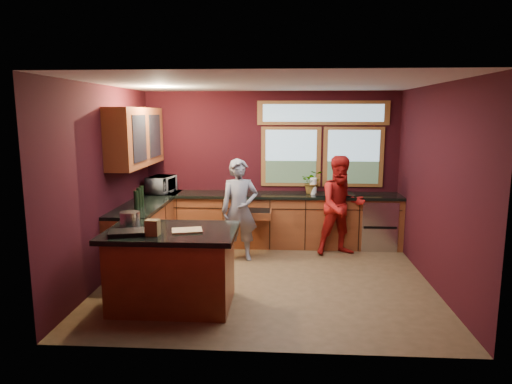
# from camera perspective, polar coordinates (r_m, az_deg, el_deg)

# --- Properties ---
(floor) EXTENTS (4.50, 4.50, 0.00)m
(floor) POSITION_cam_1_polar(r_m,az_deg,el_deg) (6.56, 1.30, -10.82)
(floor) COLOR brown
(floor) RESTS_ON ground
(room_shell) EXTENTS (4.52, 4.02, 2.71)m
(room_shell) POSITION_cam_1_polar(r_m,az_deg,el_deg) (6.54, -3.78, 5.28)
(room_shell) COLOR black
(room_shell) RESTS_ON ground
(back_counter) EXTENTS (4.50, 0.64, 0.93)m
(back_counter) POSITION_cam_1_polar(r_m,az_deg,el_deg) (8.05, 3.23, -3.48)
(back_counter) COLOR brown
(back_counter) RESTS_ON floor
(left_counter) EXTENTS (0.64, 2.30, 0.93)m
(left_counter) POSITION_cam_1_polar(r_m,az_deg,el_deg) (7.55, -13.40, -4.61)
(left_counter) COLOR brown
(left_counter) RESTS_ON floor
(island) EXTENTS (1.55, 1.05, 0.95)m
(island) POSITION_cam_1_polar(r_m,az_deg,el_deg) (5.66, -10.40, -9.26)
(island) COLOR brown
(island) RESTS_ON floor
(person_grey) EXTENTS (0.66, 0.51, 1.62)m
(person_grey) POSITION_cam_1_polar(r_m,az_deg,el_deg) (7.19, -2.08, -2.28)
(person_grey) COLOR slate
(person_grey) RESTS_ON floor
(person_red) EXTENTS (0.93, 0.81, 1.64)m
(person_red) POSITION_cam_1_polar(r_m,az_deg,el_deg) (7.60, 10.63, -1.70)
(person_red) COLOR #A81613
(person_red) RESTS_ON floor
(microwave) EXTENTS (0.46, 0.59, 0.30)m
(microwave) POSITION_cam_1_polar(r_m,az_deg,el_deg) (8.18, -11.75, 0.92)
(microwave) COLOR #999999
(microwave) RESTS_ON left_counter
(potted_plant) EXTENTS (0.37, 0.32, 0.41)m
(potted_plant) POSITION_cam_1_polar(r_m,az_deg,el_deg) (7.99, 7.07, 1.26)
(potted_plant) COLOR #999999
(potted_plant) RESTS_ON back_counter
(paper_towel) EXTENTS (0.12, 0.12, 0.28)m
(paper_towel) POSITION_cam_1_polar(r_m,az_deg,el_deg) (7.95, 7.17, 0.74)
(paper_towel) COLOR white
(paper_towel) RESTS_ON back_counter
(cutting_board) EXTENTS (0.40, 0.33, 0.02)m
(cutting_board) POSITION_cam_1_polar(r_m,az_deg,el_deg) (5.43, -8.62, -4.77)
(cutting_board) COLOR tan
(cutting_board) RESTS_ON island
(stock_pot) EXTENTS (0.24, 0.24, 0.18)m
(stock_pot) POSITION_cam_1_polar(r_m,az_deg,el_deg) (5.80, -15.49, -3.27)
(stock_pot) COLOR #ACADB1
(stock_pot) RESTS_ON island
(paper_bag) EXTENTS (0.16, 0.13, 0.18)m
(paper_bag) POSITION_cam_1_polar(r_m,az_deg,el_deg) (5.31, -12.80, -4.36)
(paper_bag) COLOR brown
(paper_bag) RESTS_ON island
(black_tray) EXTENTS (0.46, 0.38, 0.05)m
(black_tray) POSITION_cam_1_polar(r_m,az_deg,el_deg) (5.42, -15.83, -4.92)
(black_tray) COLOR black
(black_tray) RESTS_ON island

